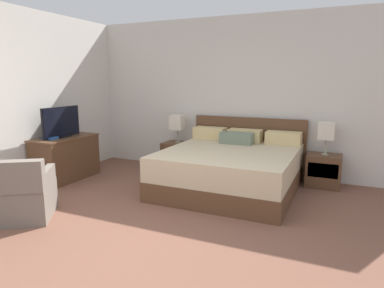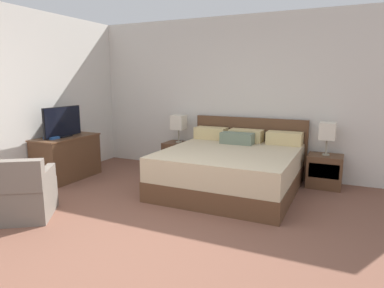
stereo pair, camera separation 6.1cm
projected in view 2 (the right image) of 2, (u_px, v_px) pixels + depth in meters
The scene contains 12 objects.
ground_plane at pixel (122, 256), 3.21m from camera, with size 10.04×10.04×0.00m, color brown.
wall_back at pixel (237, 96), 5.96m from camera, with size 6.59×0.06×2.70m, color beige.
wall_left at pixel (29, 98), 5.32m from camera, with size 0.06×5.15×2.70m, color beige.
bed at pixel (231, 168), 5.12m from camera, with size 1.94×2.02×1.00m.
nightstand_left at pixel (179, 156), 6.31m from camera, with size 0.51×0.43×0.50m.
nightstand_right at pixel (325, 171), 5.26m from camera, with size 0.51×0.43×0.50m.
table_lamp_left at pixel (179, 123), 6.20m from camera, with size 0.23×0.23×0.50m.
table_lamp_right at pixel (327, 132), 5.14m from camera, with size 0.23×0.23×0.50m.
dresser at pixel (67, 157), 5.69m from camera, with size 0.54×1.09×0.71m.
tv at pixel (63, 122), 5.54m from camera, with size 0.18×0.76×0.49m.
book_red_cover at pixel (51, 138), 5.39m from camera, with size 0.19×0.16×0.04m, color #234C8E.
armchair_by_window at pixel (20, 195), 4.06m from camera, with size 0.95×0.95×0.76m.
Camera 2 is at (1.85, -2.40, 1.63)m, focal length 32.00 mm.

